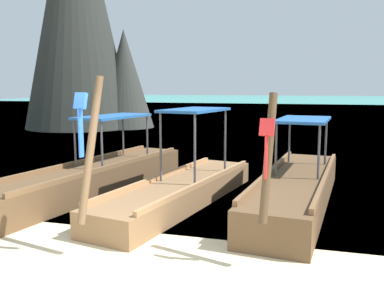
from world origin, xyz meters
The scene contains 5 objects.
sea_water centered at (0.00, 62.25, 0.00)m, with size 120.00×120.00×0.00m, color #2DB29E.
longtail_boat_green_ribbon centered at (-2.54, 4.50, 0.38)m, with size 2.33×7.08×2.91m.
longtail_boat_blue_ribbon centered at (-0.23, 4.14, 0.33)m, with size 2.25×5.97×2.71m.
longtail_boat_red_ribbon centered at (2.22, 4.67, 0.38)m, with size 1.93×6.41×2.46m.
karst_rock centered at (-11.19, 19.10, 7.52)m, with size 7.91×6.64×15.99m.
Camera 1 is at (2.37, -4.26, 2.54)m, focal length 38.63 mm.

